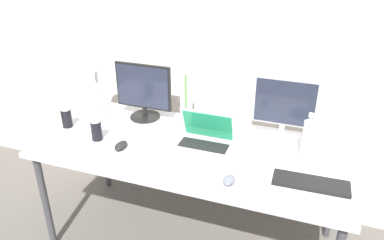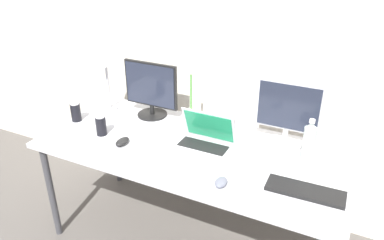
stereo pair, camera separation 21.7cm
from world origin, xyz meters
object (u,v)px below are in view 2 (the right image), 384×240
Objects in this scene: monitor_left at (151,89)px; desk_lamp at (103,72)px; mouse_by_keyboard at (122,142)px; bamboo_vase at (191,115)px; water_bottle at (309,144)px; soda_can_by_laptop at (101,126)px; laptop_silver at (206,138)px; keyboard_main at (305,191)px; mouse_by_laptop at (221,182)px; work_desk at (192,154)px; monitor_center at (288,113)px; soda_can_near_keyboard at (76,112)px.

monitor_left is 0.91× the size of desk_lamp.
desk_lamp reaches higher than mouse_by_keyboard.
monitor_left is 0.36m from desk_lamp.
bamboo_vase is at bearing 8.26° from desk_lamp.
bamboo_vase is at bearing 168.22° from water_bottle.
water_bottle is 0.80× the size of bamboo_vase.
desk_lamp reaches higher than bamboo_vase.
monitor_left reaches higher than water_bottle.
soda_can_by_laptop reaches higher than mouse_by_keyboard.
bamboo_vase is at bearing 41.28° from soda_can_by_laptop.
laptop_silver is 0.67m from soda_can_by_laptop.
mouse_by_keyboard is (-1.09, -0.01, 0.01)m from keyboard_main.
keyboard_main is at bearing -17.49° from laptop_silver.
laptop_silver is at bearing 123.84° from mouse_by_laptop.
bamboo_vase reaches higher than work_desk.
bamboo_vase is (-0.63, -0.01, -0.14)m from monitor_center.
monitor_left is (-0.45, 0.27, 0.25)m from work_desk.
laptop_silver reaches higher than soda_can_by_laptop.
soda_can_by_laptop is (-0.19, 0.05, 0.04)m from mouse_by_keyboard.
monitor_center is at bearing 26.23° from mouse_by_keyboard.
desk_lamp is at bearing 122.83° from soda_can_by_laptop.
water_bottle is at bearing 5.26° from soda_can_near_keyboard.
monitor_left is at bearing -179.19° from monitor_center.
water_bottle is 0.81m from bamboo_vase.
work_desk is 14.73× the size of soda_can_by_laptop.
soda_can_by_laptop is at bearing -166.24° from laptop_silver.
monitor_center is (0.49, 0.28, 0.26)m from work_desk.
soda_can_near_keyboard is (-1.56, 0.12, 0.05)m from keyboard_main.
monitor_center is 1.04× the size of keyboard_main.
desk_lamp is (-1.26, -0.10, 0.09)m from monitor_center.
work_desk is 4.25× the size of desk_lamp.
laptop_silver is 3.54× the size of mouse_by_laptop.
soda_can_near_keyboard is at bearing 163.38° from soda_can_by_laptop.
water_bottle is at bearing 14.07° from mouse_by_keyboard.
bamboo_vase is (-0.14, 0.27, 0.12)m from work_desk.
soda_can_by_laptop is (-0.14, -0.38, -0.13)m from monitor_left.
mouse_by_laptop is at bearing -10.39° from soda_can_by_laptop.
monitor_center is at bearing 0.63° from bamboo_vase.
work_desk is 0.61m from soda_can_by_laptop.
keyboard_main is at bearing -79.46° from water_bottle.
monitor_left reaches higher than work_desk.
bamboo_vase is (0.72, 0.30, 0.00)m from soda_can_near_keyboard.
monitor_center is at bearing 69.81° from mouse_by_laptop.
water_bottle is (0.35, 0.39, 0.11)m from mouse_by_laptop.
keyboard_main is 1.54m from desk_lamp.
work_desk is at bearing -62.60° from bamboo_vase.
mouse_by_laptop is (0.69, -0.12, -0.00)m from mouse_by_keyboard.
mouse_by_laptop is at bearing -51.19° from bamboo_vase.
monitor_center reaches higher than soda_can_near_keyboard.
mouse_by_laptop is 0.75× the size of soda_can_by_laptop.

